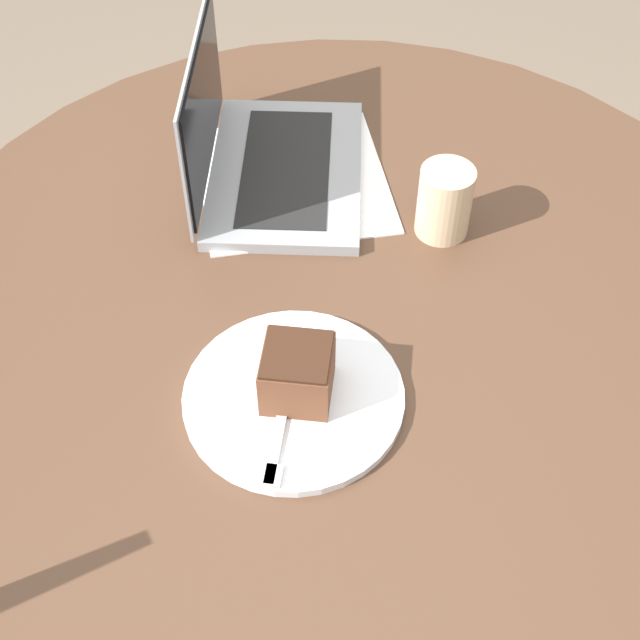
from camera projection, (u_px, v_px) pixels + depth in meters
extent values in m
plane|color=#6B5B4C|center=(336.00, 552.00, 1.77)|extent=(12.00, 12.00, 0.00)
cylinder|color=#4C3323|center=(336.00, 550.00, 1.76)|extent=(0.56, 0.56, 0.02)
cylinder|color=#4C3323|center=(339.00, 447.00, 1.48)|extent=(0.14, 0.14, 0.72)
cylinder|color=#4C3323|center=(343.00, 295.00, 1.20)|extent=(1.21, 1.21, 0.03)
cube|color=white|center=(293.00, 180.00, 1.33)|extent=(0.35, 0.34, 0.00)
cylinder|color=silver|center=(294.00, 397.00, 1.06)|extent=(0.26, 0.26, 0.01)
cube|color=brown|center=(297.00, 374.00, 1.03)|extent=(0.11, 0.11, 0.07)
cube|color=#351E13|center=(297.00, 354.00, 1.01)|extent=(0.11, 0.11, 0.00)
cube|color=silver|center=(281.00, 421.00, 1.03)|extent=(0.15, 0.10, 0.00)
cube|color=silver|center=(270.00, 475.00, 0.98)|extent=(0.04, 0.04, 0.00)
cylinder|color=#C6AD89|center=(445.00, 201.00, 1.22)|extent=(0.08, 0.08, 0.10)
cube|color=gray|center=(286.00, 172.00, 1.33)|extent=(0.40, 0.35, 0.02)
cube|color=black|center=(286.00, 167.00, 1.32)|extent=(0.30, 0.24, 0.00)
cube|color=gray|center=(201.00, 109.00, 1.25)|extent=(0.29, 0.16, 0.20)
cube|color=black|center=(203.00, 109.00, 1.25)|extent=(0.28, 0.15, 0.18)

